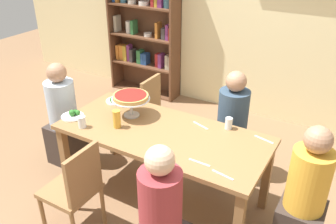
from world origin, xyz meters
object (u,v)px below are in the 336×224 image
Objects in this scene: cutlery_fork_near at (264,139)px; cutlery_fork_far at (223,175)px; salad_plate_near_diner at (73,115)px; water_glass_clear_near at (82,122)px; diner_head_west at (64,121)px; diner_head_east at (304,202)px; chair_far_left at (159,112)px; bookshelf at (144,20)px; cutlery_knife_far at (201,125)px; beer_glass_amber_tall at (117,119)px; dining_table at (162,140)px; salad_plate_far_diner at (117,100)px; deep_dish_pizza_stand at (131,98)px; cutlery_knife_near at (199,163)px; diner_far_right at (231,132)px; chair_near_left at (76,188)px; water_glass_clear_far at (229,123)px.

cutlery_fork_near is 0.64m from cutlery_fork_far.
salad_plate_near_diner is 1.96× the size of water_glass_clear_near.
diner_head_west and diner_head_east have the same top height.
chair_far_left is 1.03m from salad_plate_near_diner.
bookshelf is 12.29× the size of cutlery_knife_far.
beer_glass_amber_tall is at bearing -9.55° from diner_head_west.
cutlery_fork_near is (1.20, 0.46, -0.08)m from beer_glass_amber_tall.
cutlery_knife_far reaches higher than dining_table.
cutlery_knife_far is (0.72, -0.45, 0.26)m from chair_far_left.
bookshelf is 20.50× the size of water_glass_clear_near.
salad_plate_far_diner is at bearing 94.65° from water_glass_clear_near.
deep_dish_pizza_stand is at bearing 169.68° from cutlery_fork_far.
chair_far_left is 1.38m from cutlery_knife_near.
water_glass_clear_near reaches higher than cutlery_fork_near.
cutlery_fork_far is at bearing -8.67° from beer_glass_amber_tall.
dining_table is at bearing 24.16° from water_glass_clear_near.
bookshelf is 1.92× the size of diner_far_right.
water_glass_clear_near is (-0.66, -0.30, 0.14)m from dining_table.
diner_head_west is at bearing -47.10° from chair_far_left.
salad_plate_near_diner reaches higher than dining_table.
chair_near_left reaches higher than cutlery_knife_far.
water_glass_clear_far is 0.59× the size of cutlery_fork_far.
diner_head_east is at bearing -7.50° from salad_plate_far_diner.
cutlery_fork_far is at bearing -20.38° from deep_dish_pizza_stand.
diner_head_east is 6.39× the size of cutlery_knife_near.
salad_plate_near_diner is 0.49m from beer_glass_amber_tall.
salad_plate_near_diner is at bearing -23.81° from chair_far_left.
water_glass_clear_near is 1.15m from cutlery_knife_near.
water_glass_clear_near reaches higher than salad_plate_far_diner.
cutlery_fork_near is 1.00× the size of cutlery_knife_far.
salad_plate_far_diner is 2.08× the size of water_glass_clear_far.
cutlery_knife_far is at bearing -0.25° from salad_plate_far_diner.
bookshelf reaches higher than diner_far_right.
diner_head_west and diner_far_right have the same top height.
salad_plate_far_diner is at bearing 159.15° from dining_table.
cutlery_knife_near is (0.00, -0.60, -0.05)m from water_glass_clear_far.
diner_head_east reaches higher than salad_plate_near_diner.
diner_far_right is 0.98m from cutlery_knife_near.
bookshelf reaches higher than diner_head_west.
deep_dish_pizza_stand is 1.63× the size of salad_plate_far_diner.
chair_far_left is 1.45m from chair_near_left.
bookshelf is at bearing 127.21° from dining_table.
salad_plate_far_diner is 1.52m from cutlery_fork_near.
beer_glass_amber_tall is 0.32m from water_glass_clear_near.
cutlery_fork_far is at bearing -23.45° from dining_table.
diner_head_west is 10.75× the size of water_glass_clear_far.
diner_head_west reaches higher than water_glass_clear_near.
water_glass_clear_far is at bearing 28.93° from beer_glass_amber_tall.
salad_plate_far_diner is 1.19m from water_glass_clear_far.
salad_plate_far_diner reaches higher than cutlery_knife_near.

